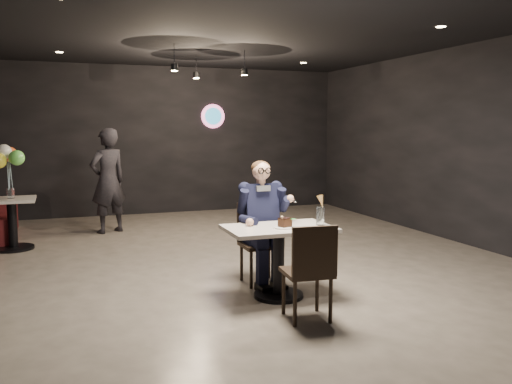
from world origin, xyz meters
name	(u,v)px	position (x,y,z in m)	size (l,w,h in m)	color
floor	(245,262)	(0.00, 0.00, 0.00)	(9.00, 9.00, 0.00)	gray
wall_sign	(213,116)	(0.80, 4.47, 2.00)	(0.50, 0.06, 0.50)	pink
pendant_lights	(205,58)	(0.00, 2.00, 2.88)	(1.40, 1.20, 0.36)	black
main_table	(279,262)	(-0.15, -1.53, 0.38)	(1.10, 0.70, 0.75)	silver
chair_far	(260,243)	(-0.15, -0.98, 0.46)	(0.42, 0.46, 0.92)	black
chair_near	(307,270)	(-0.15, -2.22, 0.46)	(0.42, 0.46, 0.92)	black
seated_man	(260,221)	(-0.15, -0.98, 0.72)	(0.60, 0.80, 1.44)	black
dessert_plate	(284,227)	(-0.13, -1.62, 0.76)	(0.21, 0.21, 0.01)	white
cake_slice	(285,223)	(-0.11, -1.61, 0.80)	(0.12, 0.09, 0.08)	black
mint_leaf	(293,219)	(-0.04, -1.65, 0.84)	(0.06, 0.04, 0.01)	green
sundae_glass	(320,216)	(0.30, -1.59, 0.85)	(0.09, 0.09, 0.19)	silver
wafer_cone	(321,202)	(0.30, -1.60, 1.00)	(0.07, 0.07, 0.14)	tan
side_table	(12,222)	(-2.95, 1.85, 0.41)	(0.66, 0.66, 0.82)	silver
balloon_vase	(11,193)	(-2.95, 1.85, 0.83)	(0.10, 0.10, 0.15)	silver
balloon_bunch	(9,165)	(-2.95, 1.85, 1.23)	(0.40, 0.40, 0.66)	yellow
passerby	(108,181)	(-1.52, 2.69, 0.88)	(0.64, 0.42, 1.76)	black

